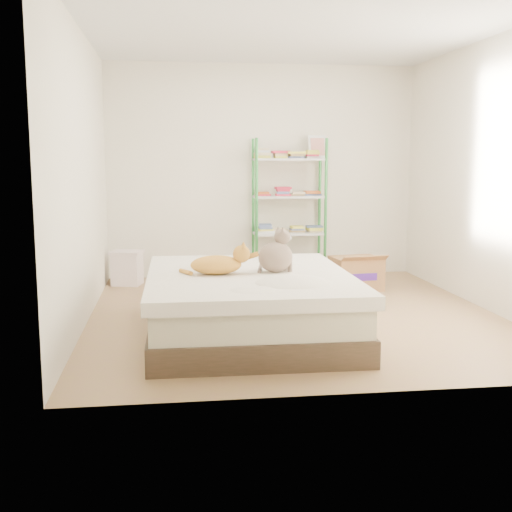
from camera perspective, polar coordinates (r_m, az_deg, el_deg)
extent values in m
cube|color=#9E8148|center=(6.11, 3.35, -5.17)|extent=(3.80, 4.20, 0.01)
cube|color=white|center=(6.04, 3.58, 19.54)|extent=(3.80, 4.20, 0.01)
cube|color=white|center=(8.00, 0.55, 7.51)|extent=(3.80, 0.01, 2.60)
cube|color=white|center=(3.89, 9.45, 6.25)|extent=(3.80, 0.01, 2.60)
cube|color=white|center=(5.87, -15.19, 6.82)|extent=(0.01, 4.20, 2.60)
cube|color=white|center=(6.57, 20.08, 6.76)|extent=(0.01, 4.20, 2.60)
cube|color=brown|center=(5.36, -0.64, -5.99)|extent=(1.64, 2.04, 0.20)
cube|color=beige|center=(5.31, -0.64, -3.78)|extent=(1.59, 1.98, 0.22)
cube|color=white|center=(5.28, -0.64, -2.07)|extent=(1.67, 2.08, 0.10)
cylinder|color=#328C3E|center=(7.63, 0.06, 4.08)|extent=(0.04, 0.04, 1.70)
cylinder|color=#328C3E|center=(7.95, -0.25, 4.26)|extent=(0.04, 0.04, 1.70)
cylinder|color=#328C3E|center=(7.79, 6.21, 4.12)|extent=(0.04, 0.04, 1.70)
cylinder|color=#328C3E|center=(8.10, 5.67, 4.29)|extent=(0.04, 0.04, 1.70)
cube|color=silver|center=(7.95, 2.90, -1.20)|extent=(0.86, 0.34, 0.02)
cube|color=silver|center=(7.88, 2.93, 2.02)|extent=(0.86, 0.34, 0.02)
cube|color=silver|center=(7.85, 2.95, 5.29)|extent=(0.86, 0.34, 0.02)
cube|color=silver|center=(7.83, 2.98, 8.57)|extent=(0.86, 0.34, 0.02)
cube|color=#CF2942|center=(7.94, 2.91, -0.80)|extent=(0.20, 0.16, 0.09)
cube|color=#CF2942|center=(7.83, 0.77, 2.41)|extent=(0.20, 0.16, 0.09)
cube|color=#CF2942|center=(7.86, 2.21, 2.43)|extent=(0.20, 0.16, 0.09)
cube|color=#CF2942|center=(7.90, 3.65, 2.44)|extent=(0.20, 0.16, 0.09)
cube|color=#CF2942|center=(7.94, 5.06, 2.46)|extent=(0.20, 0.16, 0.09)
cube|color=#CF2942|center=(7.79, 0.78, 5.70)|extent=(0.20, 0.16, 0.09)
cube|color=#CF2942|center=(7.83, 2.23, 5.70)|extent=(0.20, 0.16, 0.09)
cube|color=#CF2942|center=(7.86, 3.68, 5.71)|extent=(0.20, 0.16, 0.09)
cube|color=#CF2942|center=(7.90, 5.11, 5.70)|extent=(0.20, 0.16, 0.09)
cube|color=#CF2942|center=(7.78, 0.78, 9.01)|extent=(0.20, 0.16, 0.09)
cube|color=#CF2942|center=(7.82, 2.25, 9.00)|extent=(0.20, 0.16, 0.09)
cube|color=#CF2942|center=(7.85, 3.71, 8.99)|extent=(0.20, 0.16, 0.09)
cube|color=#CF2942|center=(7.89, 5.15, 8.97)|extent=(0.20, 0.16, 0.09)
cube|color=white|center=(7.96, 5.49, 9.64)|extent=(0.22, 0.10, 0.27)
cube|color=red|center=(7.95, 5.51, 9.65)|extent=(0.17, 0.07, 0.21)
cube|color=#A2704A|center=(7.29, 8.87, -1.52)|extent=(0.57, 0.48, 0.37)
cube|color=#401A8E|center=(7.09, 9.15, -1.89)|extent=(0.31, 0.05, 0.08)
cube|color=#A2704A|center=(7.07, 9.38, -0.35)|extent=(0.54, 0.22, 0.12)
cube|color=white|center=(7.62, -11.38, -1.16)|extent=(0.37, 0.34, 0.37)
cube|color=white|center=(7.59, -11.42, 0.33)|extent=(0.41, 0.38, 0.03)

